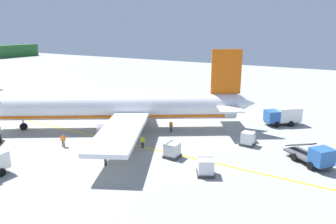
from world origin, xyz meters
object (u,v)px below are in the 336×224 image
(service_truck_baggage, at_px, (283,115))
(crew_loader_right, at_px, (171,126))
(service_truck_catering, at_px, (315,156))
(crew_marshaller, at_px, (142,141))
(cargo_container_near, at_px, (172,150))
(cargo_container_far, at_px, (206,167))
(crew_loader_left, at_px, (63,140))
(crew_supervisor, at_px, (105,157))
(airliner_foreground, at_px, (118,107))
(cargo_container_mid, at_px, (248,139))

(service_truck_baggage, height_order, crew_loader_right, service_truck_baggage)
(service_truck_catering, bearing_deg, crew_marshaller, 104.90)
(cargo_container_near, relative_size, cargo_container_far, 0.79)
(cargo_container_far, distance_m, crew_loader_right, 14.17)
(cargo_container_far, bearing_deg, crew_loader_right, 44.53)
(cargo_container_far, relative_size, crew_loader_left, 1.48)
(crew_supervisor, bearing_deg, crew_loader_left, 79.19)
(airliner_foreground, relative_size, crew_marshaller, 22.64)
(airliner_foreground, distance_m, crew_supervisor, 13.16)
(service_truck_catering, xyz_separation_m, crew_loader_right, (2.09, 19.47, -0.22))
(service_truck_baggage, bearing_deg, crew_loader_right, 131.90)
(cargo_container_near, xyz_separation_m, cargo_container_mid, (8.36, -6.62, -0.00))
(airliner_foreground, distance_m, cargo_container_near, 13.43)
(crew_loader_right, distance_m, crew_supervisor, 13.70)
(crew_loader_right, relative_size, crew_supervisor, 0.92)
(cargo_container_far, height_order, crew_supervisor, cargo_container_far)
(cargo_container_far, height_order, crew_loader_right, cargo_container_far)
(crew_supervisor, bearing_deg, cargo_container_far, -71.08)
(service_truck_catering, bearing_deg, crew_loader_left, 109.23)
(crew_supervisor, bearing_deg, cargo_container_mid, -39.93)
(cargo_container_far, bearing_deg, service_truck_catering, -49.96)
(service_truck_catering, bearing_deg, cargo_container_near, 111.52)
(cargo_container_near, xyz_separation_m, crew_loader_right, (7.92, 4.68, 0.07))
(crew_supervisor, bearing_deg, service_truck_catering, -59.88)
(cargo_container_mid, bearing_deg, crew_supervisor, 140.07)
(cargo_container_mid, relative_size, crew_loader_right, 1.16)
(cargo_container_near, relative_size, crew_loader_left, 1.17)
(cargo_container_mid, bearing_deg, service_truck_catering, -107.20)
(cargo_container_far, distance_m, crew_supervisor, 11.06)
(cargo_container_near, height_order, cargo_container_mid, cargo_container_near)
(crew_loader_right, height_order, crew_supervisor, crew_supervisor)
(crew_supervisor, bearing_deg, service_truck_baggage, -28.47)
(cargo_container_near, relative_size, crew_supervisor, 1.07)
(service_truck_catering, distance_m, crew_marshaller, 20.16)
(cargo_container_far, height_order, crew_marshaller, cargo_container_far)
(cargo_container_near, xyz_separation_m, crew_loader_left, (-4.13, 13.77, 0.06))
(service_truck_catering, height_order, cargo_container_mid, service_truck_catering)
(cargo_container_near, xyz_separation_m, crew_marshaller, (0.65, 4.68, 0.06))
(airliner_foreground, relative_size, crew_loader_right, 22.44)
(airliner_foreground, bearing_deg, crew_marshaller, -121.16)
(cargo_container_near, distance_m, cargo_container_mid, 10.67)
(airliner_foreground, height_order, service_truck_catering, airliner_foreground)
(service_truck_baggage, bearing_deg, cargo_container_near, 156.33)
(crew_marshaller, relative_size, crew_supervisor, 0.91)
(crew_marshaller, bearing_deg, cargo_container_near, -97.94)
(crew_marshaller, relative_size, crew_loader_left, 1.00)
(crew_marshaller, bearing_deg, crew_loader_right, -0.07)
(cargo_container_far, bearing_deg, crew_marshaller, 74.11)
(crew_loader_right, bearing_deg, crew_loader_left, 142.95)
(service_truck_catering, distance_m, crew_loader_left, 30.25)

